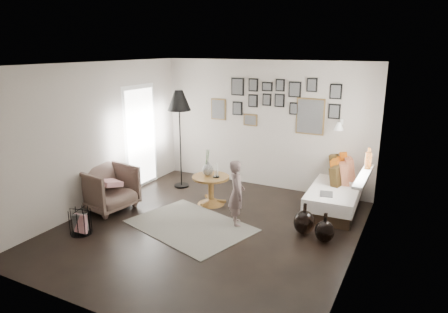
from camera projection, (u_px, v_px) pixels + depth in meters
The scene contains 23 objects.
ground at pixel (207, 229), 6.46m from camera, with size 4.80×4.80×0.00m, color black.
wall_back at pixel (264, 125), 8.17m from camera, with size 4.50×4.50×0.00m, color #ABA196.
wall_front at pixel (90, 204), 4.05m from camera, with size 4.50×4.50×0.00m, color #ABA196.
wall_left at pixel (96, 137), 7.10m from camera, with size 4.80×4.80×0.00m, color #ABA196.
wall_right at pixel (358, 172), 5.12m from camera, with size 4.80×4.80×0.00m, color #ABA196.
ceiling at pixel (205, 64), 5.77m from camera, with size 4.80×4.80×0.00m, color white.
door_left at pixel (141, 137), 8.19m from camera, with size 0.00×2.14×2.14m.
window_right at pixel (365, 170), 6.40m from camera, with size 0.15×1.32×1.30m.
gallery_wall at pixel (278, 104), 7.91m from camera, with size 2.74×0.03×1.08m.
wall_sconce at pixel (339, 126), 7.22m from camera, with size 0.18×0.36×0.16m.
rug at pixel (190, 226), 6.56m from camera, with size 1.93×1.35×0.01m, color #B5B19F.
pedestal_table at pixel (211, 191), 7.43m from camera, with size 0.69×0.69×0.54m.
vase at pixel (208, 168), 7.36m from camera, with size 0.20×0.20×0.49m.
candles at pixel (216, 171), 7.27m from camera, with size 0.12×0.12×0.26m.
daybed at pixel (337, 190), 7.32m from camera, with size 0.91×1.98×0.93m.
magazine_on_daybed at pixel (326, 194), 6.76m from camera, with size 0.21×0.29×0.02m, color black.
armchair at pixel (108, 188), 7.16m from camera, with size 0.84×0.87×0.79m, color brown.
armchair_cushion at pixel (109, 183), 7.18m from camera, with size 0.36×0.36×0.09m, color silver.
floor_lamp at pixel (179, 104), 7.97m from camera, with size 0.47×0.47×2.02m.
magazine_basket at pixel (80, 222), 6.25m from camera, with size 0.39×0.39×0.40m.
demijohn_large at pixel (304, 222), 6.24m from camera, with size 0.33×0.33×0.50m.
demijohn_small at pixel (325, 231), 5.99m from camera, with size 0.30×0.30×0.46m.
child at pixel (237, 193), 6.50m from camera, with size 0.40×0.26×1.10m, color #6A5553.
Camera 1 is at (2.94, -5.14, 2.85)m, focal length 32.00 mm.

